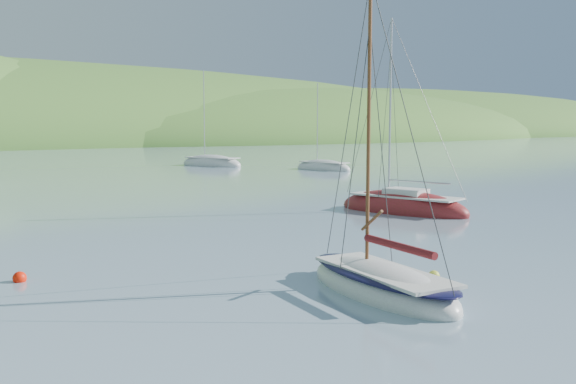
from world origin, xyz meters
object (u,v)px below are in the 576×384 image
daysailer_white (382,286)px  distant_sloop_b (211,164)px  sloop_red (403,208)px  distant_sloop_d (323,168)px

daysailer_white → distant_sloop_b: bearing=73.9°
sloop_red → distant_sloop_d: bearing=44.9°
sloop_red → distant_sloop_b: bearing=61.8°
daysailer_white → distant_sloop_d: (29.48, 43.63, -0.05)m
daysailer_white → distant_sloop_d: bearing=60.9°
sloop_red → distant_sloop_d: size_ratio=1.17×
daysailer_white → sloop_red: sloop_red is taller
sloop_red → distant_sloop_b: distant_sloop_b is taller
daysailer_white → distant_sloop_d: size_ratio=0.99×
daysailer_white → distant_sloop_b: size_ratio=0.83×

